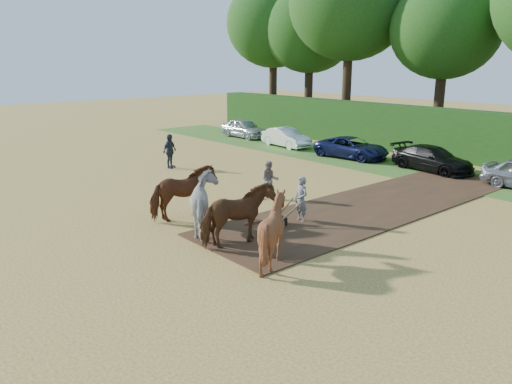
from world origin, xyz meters
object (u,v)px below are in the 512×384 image
object	(u,v)px
parked_cars	(458,164)
plough_team	(225,210)
spectator_far	(170,151)
spectator_near	(270,180)

from	to	relation	value
parked_cars	plough_team	bearing A→B (deg)	-91.82
plough_team	parked_cars	world-z (taller)	plough_team
spectator_far	parked_cars	xyz separation A→B (m)	(11.55, 10.12, -0.25)
spectator_far	plough_team	bearing A→B (deg)	-136.84
spectator_near	spectator_far	bearing A→B (deg)	124.10
spectator_near	spectator_far	distance (m)	8.41
spectator_far	parked_cars	distance (m)	15.36
spectator_near	plough_team	distance (m)	5.19
spectator_far	plough_team	world-z (taller)	plough_team
spectator_far	parked_cars	world-z (taller)	spectator_far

